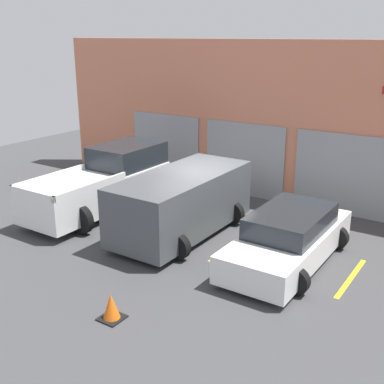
% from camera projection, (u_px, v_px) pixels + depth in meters
% --- Properties ---
extents(ground_plane, '(28.00, 28.00, 0.00)m').
position_uv_depth(ground_plane, '(203.00, 221.00, 14.52)').
color(ground_plane, '#3D3D3F').
extents(shophouse_building, '(16.42, 0.68, 5.24)m').
position_uv_depth(shophouse_building, '(255.00, 121.00, 16.32)').
color(shophouse_building, '#D17A5B').
rests_on(shophouse_building, ground).
extents(pickup_truck, '(2.43, 5.12, 1.92)m').
position_uv_depth(pickup_truck, '(105.00, 183.00, 15.27)').
color(pickup_truck, white).
rests_on(pickup_truck, ground).
extents(sedan_white, '(2.16, 4.52, 1.31)m').
position_uv_depth(sedan_white, '(289.00, 238.00, 11.81)').
color(sedan_white, white).
rests_on(sedan_white, ground).
extents(sedan_side, '(2.36, 4.58, 1.75)m').
position_uv_depth(sedan_side, '(182.00, 202.00, 13.36)').
color(sedan_side, '#474C51').
rests_on(sedan_side, ground).
extents(parking_stripe_far_left, '(0.12, 2.20, 0.01)m').
position_uv_depth(parking_stripe_far_left, '(66.00, 202.00, 16.15)').
color(parking_stripe_far_left, gold).
rests_on(parking_stripe_far_left, ground).
extents(parking_stripe_left, '(0.12, 2.20, 0.01)m').
position_uv_depth(parking_stripe_left, '(139.00, 222.00, 14.48)').
color(parking_stripe_left, gold).
rests_on(parking_stripe_left, ground).
extents(parking_stripe_centre, '(0.12, 2.20, 0.01)m').
position_uv_depth(parking_stripe_centre, '(231.00, 246.00, 12.81)').
color(parking_stripe_centre, gold).
rests_on(parking_stripe_centre, ground).
extents(parking_stripe_right, '(0.12, 2.20, 0.01)m').
position_uv_depth(parking_stripe_right, '(351.00, 278.00, 11.15)').
color(parking_stripe_right, gold).
rests_on(parking_stripe_right, ground).
extents(traffic_cone, '(0.47, 0.47, 0.55)m').
position_uv_depth(traffic_cone, '(111.00, 307.00, 9.48)').
color(traffic_cone, black).
rests_on(traffic_cone, ground).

